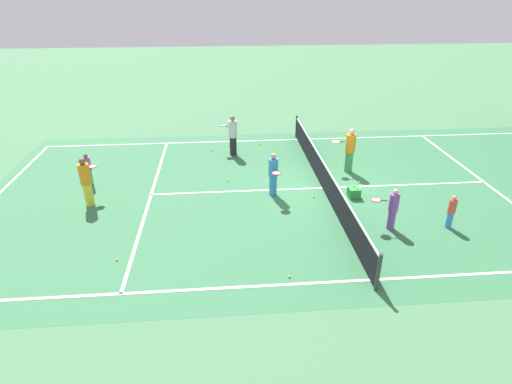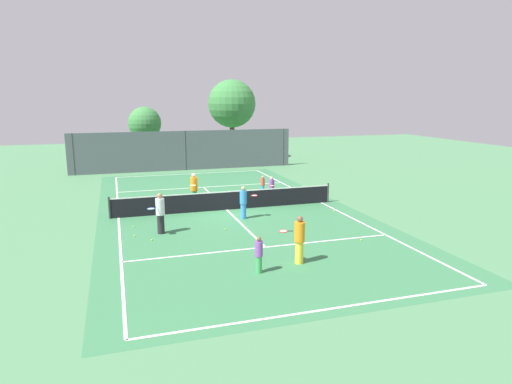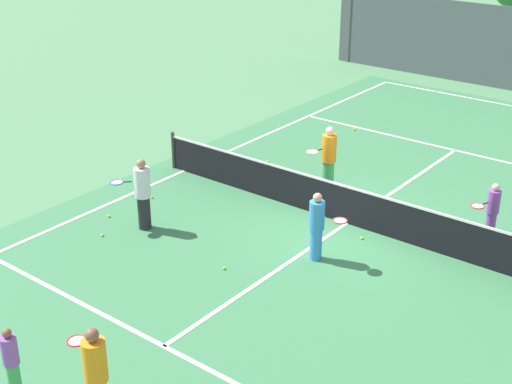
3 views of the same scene
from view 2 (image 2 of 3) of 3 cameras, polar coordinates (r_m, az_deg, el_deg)
name	(u,v)px [view 2 (image 2 of 3)]	position (r m, az deg, el deg)	size (l,w,h in m)	color
ground_plane	(227,210)	(23.92, -3.72, -2.26)	(80.00, 80.00, 0.00)	#4C8456
court_surface	(227,210)	(23.92, -3.72, -2.26)	(13.00, 25.00, 0.01)	#387A4C
tennis_net	(227,200)	(23.80, -3.74, -1.07)	(11.90, 0.10, 1.10)	#333833
perimeter_fence	(185,151)	(37.20, -8.94, 5.20)	(18.00, 0.12, 3.20)	#515B60
tree_0	(232,104)	(43.19, -3.07, 11.06)	(4.47, 4.47, 7.50)	brown
tree_1	(145,123)	(41.70, -13.89, 8.41)	(2.90, 2.90, 5.04)	brown
player_0	(194,189)	(24.75, -7.84, 0.36)	(0.55, 0.97, 1.82)	#3FA559
player_1	(160,213)	(19.98, -12.03, -2.60)	(0.85, 0.84, 1.80)	#232328
player_2	(244,202)	(21.99, -1.58, -1.27)	(0.92, 0.38, 1.61)	#388CD8
player_3	(272,188)	(25.96, 2.00, 0.50)	(0.54, 0.88, 1.39)	purple
player_4	(299,239)	(16.15, 5.48, -5.95)	(0.96, 0.51, 1.75)	yellow
player_5	(263,185)	(27.77, 0.86, 0.96)	(0.24, 0.24, 1.12)	#388CD8
player_6	(259,254)	(15.31, 0.36, -7.90)	(0.27, 0.27, 1.27)	#3FA559
ball_crate	(237,202)	(24.97, -2.46, -1.22)	(0.44, 0.40, 0.43)	green
tennis_ball_0	(334,211)	(23.79, 9.81, -2.42)	(0.07, 0.07, 0.07)	#CCE533
tennis_ball_1	(152,240)	(19.29, -13.06, -5.94)	(0.07, 0.07, 0.07)	#CCE533
tennis_ball_2	(242,210)	(23.62, -1.75, -2.35)	(0.07, 0.07, 0.07)	#CCE533
tennis_ball_3	(151,191)	(29.29, -13.15, 0.14)	(0.07, 0.07, 0.07)	#CCE533
tennis_ball_4	(361,240)	(19.30, 13.14, -5.93)	(0.07, 0.07, 0.07)	#CCE533
tennis_ball_5	(147,206)	(25.28, -13.62, -1.73)	(0.07, 0.07, 0.07)	#CCE533
tennis_ball_6	(215,203)	(25.28, -5.25, -1.44)	(0.07, 0.07, 0.07)	#CCE533
tennis_ball_7	(133,227)	(21.44, -15.26, -4.25)	(0.07, 0.07, 0.07)	#CCE533
tennis_ball_8	(134,236)	(20.02, -15.13, -5.40)	(0.07, 0.07, 0.07)	#CCE533
tennis_ball_9	(225,229)	(20.34, -3.88, -4.72)	(0.07, 0.07, 0.07)	#CCE533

